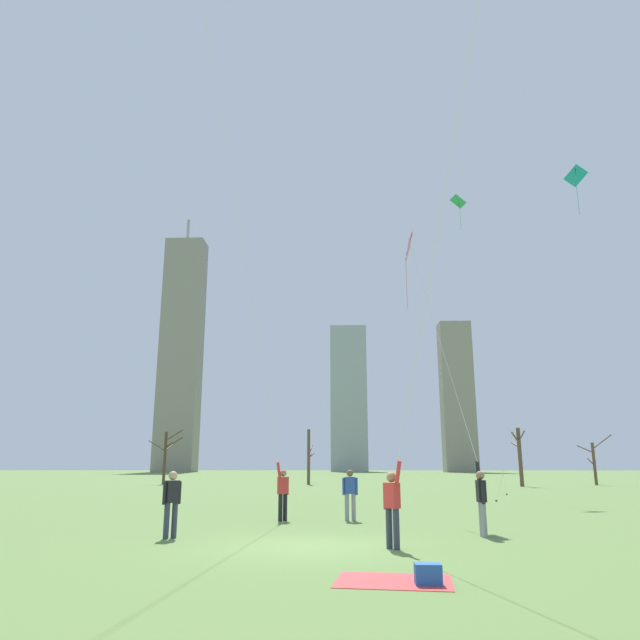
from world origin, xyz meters
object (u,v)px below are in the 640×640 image
Objects in this scene: bystander_far_off_by_trees at (172,500)px; kite_flyer_far_back_white at (256,326)px; distant_kite_high_overhead_green at (461,221)px; bare_tree_leftmost at (166,454)px; bare_tree_center at (520,455)px; picnic_spot at (413,577)px; bare_tree_rightmost at (594,461)px; bystander_watching_nearby at (350,492)px; bare_tree_right_of_center at (309,455)px; kite_flyer_midfield_center_pink at (456,409)px; kite_flyer_midfield_left_blue at (431,281)px; distant_kite_low_near_trees_teal at (571,195)px.

kite_flyer_far_back_white is at bearing 63.40° from bystander_far_off_by_trees.
distant_kite_high_overhead_green is 3.83× the size of bare_tree_leftmost.
bystander_far_off_by_trees is at bearing -117.49° from bare_tree_center.
bare_tree_leftmost reaches higher than picnic_spot.
bare_tree_rightmost is at bearing 56.54° from bystander_far_off_by_trees.
bystander_watching_nearby is 37.28m from bare_tree_right_of_center.
kite_flyer_midfield_center_pink is 6.71m from kite_flyer_midfield_left_blue.
picnic_spot is at bearing -84.76° from bare_tree_right_of_center.
bystander_far_off_by_trees is at bearing -91.41° from bare_tree_right_of_center.
bare_tree_center reaches higher than bystander_far_off_by_trees.
kite_flyer_far_back_white is 46.10m from bare_tree_rightmost.
kite_flyer_midfield_center_pink is 2.21× the size of bare_tree_leftmost.
bare_tree_rightmost is at bearing 56.03° from kite_flyer_far_back_white.
bystander_watching_nearby is 0.83× the size of picnic_spot.
bystander_far_off_by_trees is at bearing -123.46° from bare_tree_rightmost.
kite_flyer_midfield_center_pink reaches higher than bare_tree_leftmost.
kite_flyer_midfield_center_pink is 36.87m from bare_tree_center.
bare_tree_right_of_center is (-6.63, 39.65, -0.72)m from kite_flyer_midfield_center_pink.
distant_kite_low_near_trees_teal reaches higher than bare_tree_center.
kite_flyer_midfield_center_pink is at bearing -126.54° from distant_kite_low_near_trees_teal.
bystander_watching_nearby is at bearing 94.66° from picnic_spot.
kite_flyer_midfield_center_pink reaches higher than bare_tree_right_of_center.
picnic_spot is 47.81m from bare_tree_right_of_center.
kite_flyer_midfield_center_pink is 6.99× the size of bystander_far_off_by_trees.
bare_tree_center is at bearing 83.39° from distant_kite_low_near_trees_teal.
bystander_far_off_by_trees is at bearing -132.66° from bystander_watching_nearby.
bare_tree_right_of_center is at bearing -0.47° from bare_tree_leftmost.
bystander_far_off_by_trees is 1.00× the size of bystander_watching_nearby.
bystander_watching_nearby is 21.73m from distant_kite_low_near_trees_teal.
kite_flyer_midfield_left_blue reaches higher than bare_tree_leftmost.
kite_flyer_midfield_center_pink is at bearing 17.07° from bystander_far_off_by_trees.
distant_kite_high_overhead_green is 1.11× the size of distant_kite_low_near_trees_teal.
bystander_far_off_by_trees is at bearing -162.93° from kite_flyer_midfield_center_pink.
kite_flyer_midfield_left_blue is 12.92× the size of bystander_far_off_by_trees.
bare_tree_leftmost is (-25.00, 20.36, -14.83)m from distant_kite_high_overhead_green.
kite_flyer_far_back_white is at bearing -142.77° from distant_kite_low_near_trees_teal.
kite_flyer_midfield_left_blue is at bearing -83.64° from bare_tree_right_of_center.
bare_tree_leftmost reaches higher than bare_tree_right_of_center.
bare_tree_leftmost is at bearing 112.26° from kite_flyer_midfield_left_blue.
kite_flyer_far_back_white is 1.06× the size of kite_flyer_midfield_left_blue.
picnic_spot is at bearing -85.34° from bystander_watching_nearby.
bystander_watching_nearby is at bearing -65.16° from bare_tree_leftmost.
kite_flyer_far_back_white is at bearing 114.05° from picnic_spot.
distant_kite_low_near_trees_teal is at bearing -57.81° from distant_kite_high_overhead_green.
kite_flyer_far_back_white is at bearing -117.57° from bare_tree_center.
bare_tree_center is 32.45m from bare_tree_leftmost.
kite_flyer_far_back_white is 4.34× the size of bare_tree_right_of_center.
distant_kite_high_overhead_green reaches higher than bare_tree_leftmost.
bystander_watching_nearby is 0.32× the size of bare_tree_right_of_center.
bare_tree_center is (2.62, 22.63, -13.35)m from distant_kite_low_near_trees_teal.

